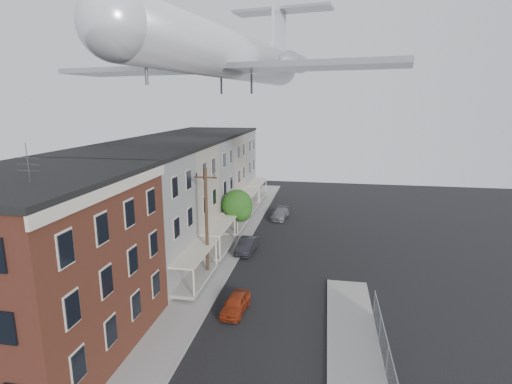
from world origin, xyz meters
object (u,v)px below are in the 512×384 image
car_near (236,304)px  car_mid (247,245)px  airplane (234,56)px  street_tree (238,206)px  utility_pole (207,223)px  car_far (280,214)px

car_near → car_mid: (-1.42, 11.06, 0.07)m
car_near → airplane: (-2.05, 9.17, 17.08)m
airplane → car_near: bearing=-77.4°
car_near → airplane: 19.49m
street_tree → airplane: bearing=-79.5°
utility_pole → street_tree: utility_pole is taller
utility_pole → airplane: bearing=72.1°
street_tree → airplane: (1.05, -5.66, 14.22)m
car_near → utility_pole: bearing=129.9°
car_near → car_mid: car_mid is taller
car_near → car_far: 22.85m
street_tree → airplane: size_ratio=0.16×
utility_pole → car_near: 7.24m
car_mid → car_far: size_ratio=0.97×
car_far → airplane: airplane is taller
street_tree → car_mid: size_ratio=1.28×
car_near → car_far: car_far is taller
car_mid → airplane: 17.12m
car_near → street_tree: bearing=106.8°
utility_pole → car_far: bearing=78.0°
car_mid → airplane: airplane is taller
car_far → airplane: (-2.43, -13.67, 17.07)m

